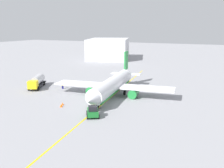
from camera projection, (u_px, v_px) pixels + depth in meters
name	position (u px, v px, depth m)	size (l,w,h in m)	color
ground_plane	(112.00, 96.00, 63.04)	(400.00, 400.00, 0.00)	#939399
airplane	(113.00, 85.00, 62.96)	(31.81, 29.58, 9.54)	white
fuel_tanker	(37.00, 81.00, 71.63)	(10.14, 6.60, 3.15)	#2D2D33
pushback_tug	(93.00, 112.00, 48.49)	(4.11, 3.74, 2.20)	#196B28
refueling_worker	(63.00, 86.00, 70.46)	(0.59, 0.63, 1.71)	navy
safety_cone_nose	(63.00, 104.00, 55.83)	(0.55, 0.55, 0.61)	#F2590F
safety_cone_wingtip	(61.00, 106.00, 54.50)	(0.61, 0.61, 0.67)	#F2590F
distant_hangar	(109.00, 49.00, 134.45)	(30.72, 26.22, 10.16)	silver
taxi_line_marking	(112.00, 96.00, 63.04)	(77.75, 0.30, 0.01)	yellow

